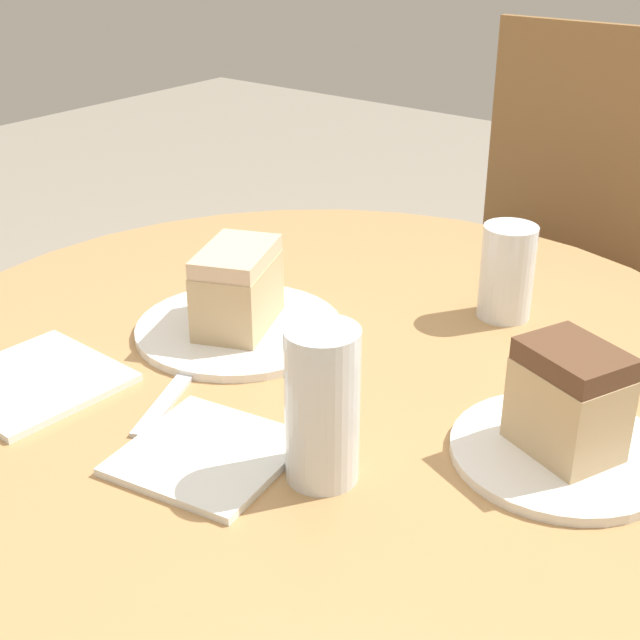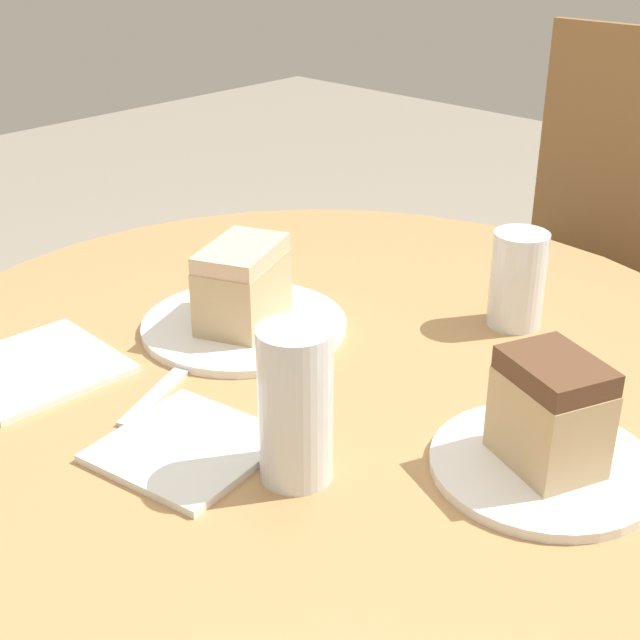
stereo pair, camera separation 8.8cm
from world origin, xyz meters
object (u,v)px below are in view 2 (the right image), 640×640
object	(u,v)px
cake_slice_near	(243,284)
glass_water	(517,283)
chair	(592,280)
glass_lemonade	(295,413)
plate_far	(543,465)
plate_near	(244,325)
cake_slice_far	(550,412)

from	to	relation	value
cake_slice_near	glass_water	distance (m)	0.32
chair	glass_lemonade	world-z (taller)	chair
plate_far	chair	bearing A→B (deg)	113.94
glass_lemonade	glass_water	xyz separation A→B (m)	(-0.03, 0.40, -0.01)
chair	glass_lemonade	size ratio (longest dim) A/B	6.78
plate_near	cake_slice_near	xyz separation A→B (m)	(0.00, 0.00, 0.05)
plate_far	glass_lemonade	bearing A→B (deg)	-134.79
plate_near	cake_slice_far	size ratio (longest dim) A/B	2.18
chair	glass_lemonade	bearing A→B (deg)	-77.72
chair	plate_near	distance (m)	0.98
plate_near	glass_lemonade	size ratio (longest dim) A/B	1.67
plate_far	glass_water	xyz separation A→B (m)	(-0.18, 0.24, 0.05)
cake_slice_near	cake_slice_far	bearing A→B (deg)	-1.03
cake_slice_far	glass_lemonade	bearing A→B (deg)	-134.79
plate_far	cake_slice_near	world-z (taller)	cake_slice_near
plate_far	glass_water	size ratio (longest dim) A/B	1.76
cake_slice_far	glass_water	bearing A→B (deg)	127.37
glass_lemonade	glass_water	bearing A→B (deg)	93.77
cake_slice_near	plate_near	bearing A→B (deg)	180.00
cake_slice_near	cake_slice_far	world-z (taller)	cake_slice_far
plate_far	glass_water	distance (m)	0.31
plate_near	glass_lemonade	world-z (taller)	glass_lemonade
glass_water	cake_slice_far	bearing A→B (deg)	-52.63
cake_slice_far	glass_lemonade	size ratio (longest dim) A/B	0.77
glass_water	chair	bearing A→B (deg)	108.65
cake_slice_near	glass_water	xyz separation A→B (m)	(0.23, 0.23, -0.01)
chair	plate_near	xyz separation A→B (m)	(0.02, -0.95, 0.25)
cake_slice_far	glass_lemonade	xyz separation A→B (m)	(-0.16, -0.16, 0.00)
cake_slice_far	glass_lemonade	distance (m)	0.22
plate_near	cake_slice_far	bearing A→B (deg)	-1.03
cake_slice_near	glass_lemonade	world-z (taller)	glass_lemonade
glass_lemonade	chair	bearing A→B (deg)	103.54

